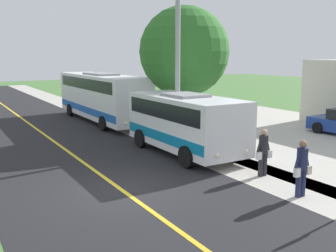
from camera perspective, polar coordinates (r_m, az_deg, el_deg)
The scene contains 10 objects.
ground_plane at distance 13.11m, azimuth -6.89°, elevation -9.39°, with size 120.00×120.00×0.00m, color #477238.
road_surface at distance 13.11m, azimuth -6.89°, elevation -9.38°, with size 8.00×100.00×0.01m, color black.
sidewalk at distance 15.83m, azimuth 10.65°, elevation -6.00°, with size 2.40×100.00×0.01m, color #B2ADA3.
road_centre_line at distance 13.11m, azimuth -6.89°, elevation -9.36°, with size 0.16×100.00×0.00m, color gold.
shuttle_bus_front at distance 17.49m, azimuth 2.56°, elevation 0.81°, with size 2.77×6.63×2.74m.
transit_bus_rear at distance 26.47m, azimuth -9.83°, elevation 4.55°, with size 2.67×10.78×3.27m.
pedestrian_with_bags at distance 12.86m, azimuth 19.20°, elevation -5.67°, with size 0.72×0.34×1.83m.
pedestrian_waiting at distance 14.64m, azimuth 13.93°, elevation -3.59°, with size 0.72×0.34×1.78m.
street_light_pole at distance 18.55m, azimuth 1.13°, elevation 10.65°, with size 1.97×0.24×8.19m.
tree_curbside at distance 22.52m, azimuth 2.41°, elevation 10.93°, with size 5.17×5.17×7.23m.
Camera 1 is at (4.96, 11.30, 4.43)m, focal length 41.17 mm.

